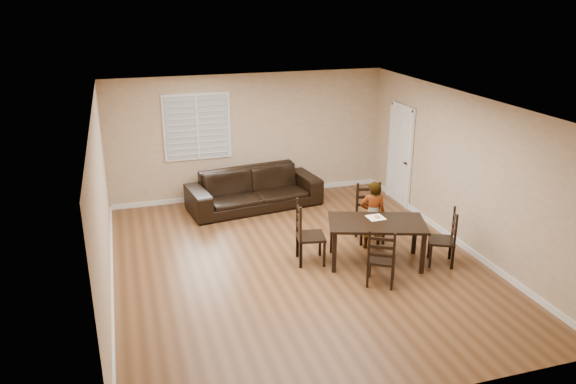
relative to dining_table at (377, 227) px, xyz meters
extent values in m
plane|color=brown|center=(-1.25, 0.32, -0.65)|extent=(7.00, 7.00, 0.00)
cube|color=#CBAE89|center=(-1.25, 3.82, 0.70)|extent=(6.00, 0.04, 2.70)
cube|color=#CBAE89|center=(-1.25, -3.18, 0.70)|extent=(6.00, 0.04, 2.70)
cube|color=#CBAE89|center=(-4.25, 0.32, 0.70)|extent=(0.04, 7.00, 2.70)
cube|color=#CBAE89|center=(1.75, 0.32, 0.70)|extent=(0.04, 7.00, 2.70)
cube|color=white|center=(-1.25, 0.32, 2.05)|extent=(6.00, 7.00, 0.04)
cube|color=white|center=(-2.35, 3.77, 1.00)|extent=(1.40, 0.08, 1.40)
cube|color=white|center=(1.72, 2.52, 0.38)|extent=(0.06, 0.94, 2.05)
cylinder|color=#332114|center=(1.69, 2.22, 0.30)|extent=(0.06, 0.06, 0.02)
cube|color=white|center=(-1.25, 3.80, -0.60)|extent=(6.00, 0.03, 0.10)
cube|color=white|center=(-4.24, 0.32, -0.60)|extent=(0.03, 7.00, 0.10)
cube|color=white|center=(1.73, 0.32, -0.60)|extent=(0.03, 7.00, 0.10)
cube|color=black|center=(0.00, 0.00, 0.07)|extent=(1.77, 1.34, 0.04)
cube|color=black|center=(-0.79, -0.12, -0.30)|extent=(0.09, 0.09, 0.69)
cube|color=black|center=(0.55, -0.57, -0.30)|extent=(0.09, 0.09, 0.69)
cube|color=black|center=(-0.55, 0.57, -0.30)|extent=(0.09, 0.09, 0.69)
cube|color=black|center=(0.79, 0.12, -0.30)|extent=(0.09, 0.09, 0.69)
cube|color=black|center=(0.28, 0.84, -0.20)|extent=(0.54, 0.51, 0.04)
cube|color=black|center=(0.32, 1.04, -0.13)|extent=(0.47, 0.12, 1.05)
cube|color=black|center=(0.05, 0.69, -0.43)|extent=(0.05, 0.05, 0.43)
cube|color=black|center=(0.45, 0.62, -0.43)|extent=(0.05, 0.05, 0.43)
cube|color=black|center=(0.11, 1.06, -0.43)|extent=(0.05, 0.05, 0.43)
cube|color=black|center=(0.52, 0.99, -0.43)|extent=(0.05, 0.05, 0.43)
cube|color=black|center=(-0.23, -0.68, -0.24)|extent=(0.57, 0.56, 0.04)
cube|color=black|center=(-0.32, -0.84, -0.18)|extent=(0.39, 0.25, 0.95)
cube|color=black|center=(0.02, -0.63, -0.46)|extent=(0.05, 0.05, 0.39)
cube|color=black|center=(-0.30, -0.44, -0.46)|extent=(0.05, 0.05, 0.39)
cube|color=black|center=(-0.16, -0.92, -0.46)|extent=(0.05, 0.05, 0.39)
cube|color=black|center=(-0.47, -0.73, -0.46)|extent=(0.05, 0.05, 0.39)
cube|color=black|center=(-1.03, 0.35, -0.19)|extent=(0.53, 0.56, 0.04)
cube|color=black|center=(-1.23, 0.38, -0.11)|extent=(0.13, 0.48, 1.07)
cube|color=black|center=(-0.87, 0.10, -0.43)|extent=(0.05, 0.05, 0.44)
cube|color=black|center=(-0.80, 0.52, -0.43)|extent=(0.05, 0.05, 0.44)
cube|color=black|center=(-1.25, 0.17, -0.43)|extent=(0.05, 0.05, 0.44)
cube|color=black|center=(-1.18, 0.59, -0.43)|extent=(0.05, 0.05, 0.44)
cube|color=black|center=(1.03, -0.35, -0.23)|extent=(0.56, 0.57, 0.04)
cube|color=black|center=(1.19, -0.43, -0.17)|extent=(0.23, 0.41, 0.96)
cube|color=black|center=(0.96, -0.10, -0.45)|extent=(0.05, 0.05, 0.40)
cube|color=black|center=(0.79, -0.44, -0.45)|extent=(0.05, 0.05, 0.40)
cube|color=black|center=(1.27, -0.25, -0.45)|extent=(0.05, 0.05, 0.40)
cube|color=black|center=(1.10, -0.59, -0.45)|extent=(0.05, 0.05, 0.40)
imported|color=gray|center=(0.18, 0.54, -0.03)|extent=(0.53, 0.43, 1.24)
cube|color=white|center=(0.06, 0.17, 0.09)|extent=(0.28, 0.28, 0.00)
torus|color=#DD924F|center=(0.08, 0.16, 0.11)|extent=(0.11, 0.11, 0.03)
torus|color=white|center=(0.08, 0.16, 0.12)|extent=(0.10, 0.10, 0.02)
imported|color=black|center=(-1.33, 3.09, -0.25)|extent=(2.87, 1.45, 0.80)
camera|label=1|loc=(-3.88, -7.70, 3.66)|focal=35.00mm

